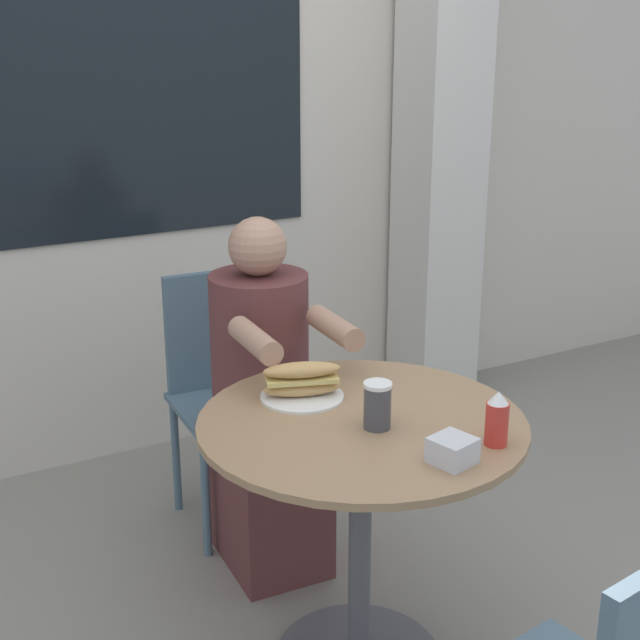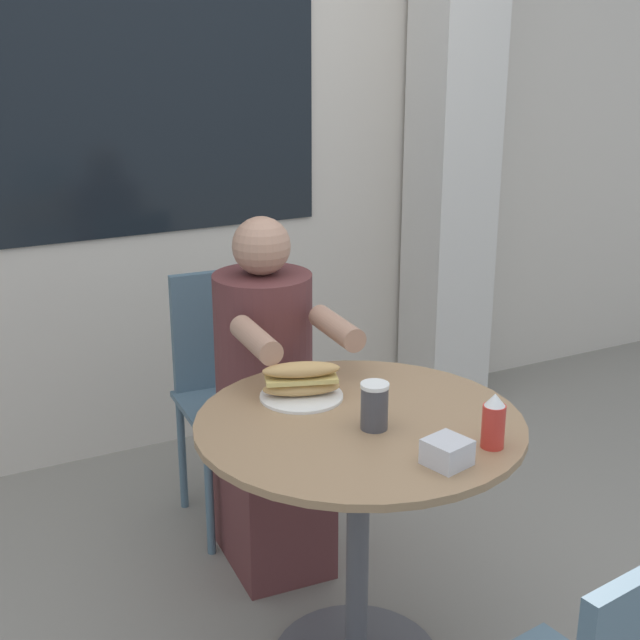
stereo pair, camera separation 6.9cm
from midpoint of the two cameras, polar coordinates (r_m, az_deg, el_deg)
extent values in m
cube|color=beige|center=(3.51, -11.90, 13.58)|extent=(8.00, 0.08, 2.80)
cube|color=black|center=(3.40, -15.56, 15.17)|extent=(1.75, 0.01, 1.24)
cube|color=beige|center=(3.91, 7.21, 11.33)|extent=(0.30, 0.30, 2.40)
cylinder|color=#997551|center=(2.25, 1.81, -6.61)|extent=(0.83, 0.83, 0.02)
cylinder|color=#515156|center=(2.42, 1.72, -14.27)|extent=(0.06, 0.06, 0.69)
cube|color=slate|center=(3.06, -6.19, -5.50)|extent=(0.40, 0.40, 0.02)
cube|color=slate|center=(3.13, -7.41, -0.63)|extent=(0.35, 0.05, 0.42)
cylinder|color=slate|center=(3.07, -2.05, -9.95)|extent=(0.03, 0.03, 0.43)
cylinder|color=slate|center=(2.97, -8.00, -11.18)|extent=(0.03, 0.03, 0.43)
cylinder|color=slate|center=(3.34, -4.34, -7.51)|extent=(0.03, 0.03, 0.43)
cylinder|color=slate|center=(3.25, -9.82, -8.52)|extent=(0.03, 0.03, 0.43)
cube|color=brown|center=(2.92, -3.93, -11.32)|extent=(0.31, 0.40, 0.45)
cylinder|color=brown|center=(2.77, -4.58, -2.16)|extent=(0.30, 0.30, 0.51)
sphere|color=tan|center=(2.67, -4.77, 4.72)|extent=(0.18, 0.18, 0.18)
cylinder|color=tan|center=(2.53, 0.17, -0.50)|extent=(0.08, 0.25, 0.07)
cylinder|color=tan|center=(2.44, -5.00, -1.30)|extent=(0.08, 0.25, 0.07)
cylinder|color=white|center=(2.37, -2.00, -4.91)|extent=(0.22, 0.22, 0.01)
ellipsoid|color=tan|center=(2.36, -2.00, -4.38)|extent=(0.22, 0.13, 0.04)
cube|color=#D6BC66|center=(2.35, -2.01, -3.80)|extent=(0.20, 0.13, 0.01)
ellipsoid|color=tan|center=(2.34, -2.02, -3.22)|extent=(0.22, 0.13, 0.04)
cylinder|color=#424247|center=(2.18, 2.78, -5.60)|extent=(0.07, 0.07, 0.11)
cylinder|color=white|center=(2.16, 2.80, -4.17)|extent=(0.07, 0.07, 0.01)
cube|color=silver|center=(2.04, 7.50, -8.28)|extent=(0.11, 0.11, 0.06)
cylinder|color=red|center=(2.13, 10.32, -6.57)|extent=(0.05, 0.05, 0.11)
cone|color=white|center=(2.10, 10.43, -4.90)|extent=(0.05, 0.05, 0.03)
camera|label=1|loc=(0.03, -90.85, -0.28)|focal=50.00mm
camera|label=2|loc=(0.03, 89.15, 0.28)|focal=50.00mm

